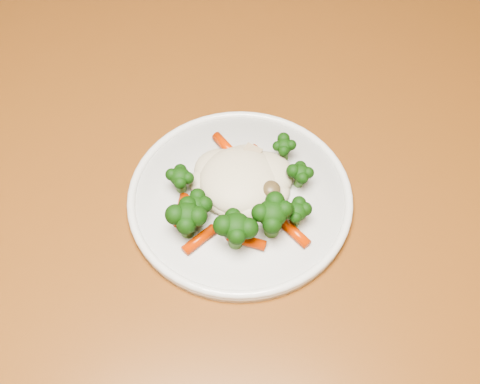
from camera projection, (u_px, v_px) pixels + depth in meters
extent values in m
cube|color=brown|center=(215.00, 165.00, 0.78)|extent=(1.44, 1.12, 0.04)
cube|color=brown|center=(20.00, 94.00, 1.37)|extent=(0.07, 0.07, 0.71)
cylinder|color=silver|center=(240.00, 199.00, 0.72)|extent=(0.27, 0.27, 0.01)
ellipsoid|color=beige|center=(240.00, 175.00, 0.70)|extent=(0.11, 0.10, 0.04)
ellipsoid|color=black|center=(196.00, 211.00, 0.68)|extent=(0.04, 0.04, 0.04)
ellipsoid|color=black|center=(236.00, 233.00, 0.66)|extent=(0.05, 0.05, 0.05)
ellipsoid|color=black|center=(272.00, 220.00, 0.66)|extent=(0.05, 0.05, 0.05)
ellipsoid|color=black|center=(296.00, 216.00, 0.68)|extent=(0.04, 0.04, 0.03)
ellipsoid|color=black|center=(300.00, 177.00, 0.71)|extent=(0.04, 0.04, 0.03)
ellipsoid|color=black|center=(284.00, 150.00, 0.73)|extent=(0.03, 0.03, 0.03)
ellipsoid|color=black|center=(181.00, 182.00, 0.70)|extent=(0.04, 0.04, 0.03)
ellipsoid|color=black|center=(188.00, 221.00, 0.67)|extent=(0.05, 0.05, 0.04)
cylinder|color=#D43A04|center=(226.00, 146.00, 0.75)|extent=(0.04, 0.04, 0.01)
cylinder|color=#D43A04|center=(245.00, 157.00, 0.74)|extent=(0.04, 0.04, 0.01)
cylinder|color=#D43A04|center=(272.00, 177.00, 0.72)|extent=(0.04, 0.03, 0.01)
cylinder|color=#D43A04|center=(181.00, 210.00, 0.69)|extent=(0.02, 0.04, 0.01)
cylinder|color=#D43A04|center=(199.00, 239.00, 0.67)|extent=(0.04, 0.04, 0.01)
cylinder|color=#D43A04|center=(247.00, 241.00, 0.67)|extent=(0.05, 0.02, 0.01)
cylinder|color=#D43A04|center=(295.00, 233.00, 0.68)|extent=(0.04, 0.04, 0.01)
ellipsoid|color=brown|center=(248.00, 177.00, 0.70)|extent=(0.02, 0.02, 0.02)
ellipsoid|color=brown|center=(271.00, 189.00, 0.69)|extent=(0.02, 0.02, 0.02)
ellipsoid|color=brown|center=(229.00, 186.00, 0.70)|extent=(0.02, 0.02, 0.01)
cube|color=tan|center=(229.00, 158.00, 0.72)|extent=(0.02, 0.02, 0.01)
cube|color=tan|center=(252.00, 152.00, 0.73)|extent=(0.02, 0.02, 0.01)
cube|color=tan|center=(222.00, 167.00, 0.71)|extent=(0.02, 0.02, 0.01)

